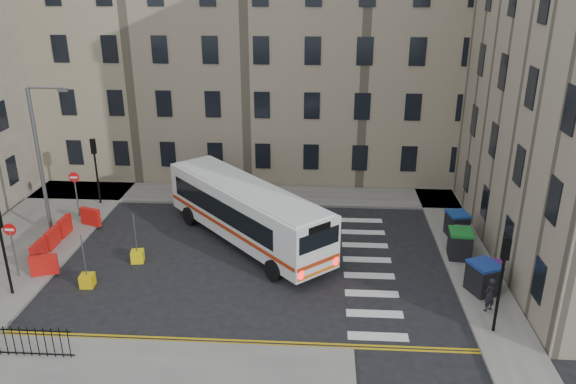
# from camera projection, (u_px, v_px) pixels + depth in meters

# --- Properties ---
(ground) EXTENTS (120.00, 120.00, 0.00)m
(ground) POSITION_uv_depth(u_px,v_px,m) (287.00, 261.00, 28.03)
(ground) COLOR black
(ground) RESTS_ON ground
(pavement_north) EXTENTS (36.00, 3.20, 0.15)m
(pavement_north) POSITION_uv_depth(u_px,v_px,m) (203.00, 194.00, 36.35)
(pavement_north) COLOR slate
(pavement_north) RESTS_ON ground
(pavement_east) EXTENTS (2.40, 26.00, 0.15)m
(pavement_east) POSITION_uv_depth(u_px,v_px,m) (453.00, 230.00, 31.20)
(pavement_east) COLOR slate
(pavement_east) RESTS_ON ground
(pavement_west) EXTENTS (6.00, 22.00, 0.15)m
(pavement_west) POSITION_uv_depth(u_px,v_px,m) (25.00, 243.00, 29.76)
(pavement_west) COLOR slate
(pavement_west) RESTS_ON ground
(terrace_north) EXTENTS (38.30, 10.80, 17.20)m
(terrace_north) POSITION_uv_depth(u_px,v_px,m) (203.00, 46.00, 39.70)
(terrace_north) COLOR gray
(terrace_north) RESTS_ON ground
(traffic_light_east) EXTENTS (0.28, 0.22, 4.10)m
(traffic_light_east) POSITION_uv_depth(u_px,v_px,m) (503.00, 270.00, 21.37)
(traffic_light_east) COLOR black
(traffic_light_east) RESTS_ON pavement_east
(traffic_light_nw) EXTENTS (0.28, 0.22, 4.10)m
(traffic_light_nw) POSITION_uv_depth(u_px,v_px,m) (95.00, 161.00, 33.73)
(traffic_light_nw) COLOR black
(traffic_light_nw) RESTS_ON pavement_west
(traffic_light_sw) EXTENTS (0.28, 0.22, 4.10)m
(traffic_light_sw) POSITION_uv_depth(u_px,v_px,m) (1.00, 238.00, 23.97)
(traffic_light_sw) COLOR black
(traffic_light_sw) RESTS_ON pavement_west
(streetlamp) EXTENTS (0.50, 0.22, 8.14)m
(streetlamp) POSITION_uv_depth(u_px,v_px,m) (40.00, 161.00, 29.07)
(streetlamp) COLOR #595B5E
(streetlamp) RESTS_ON pavement_west
(no_entry_north) EXTENTS (0.60, 0.08, 3.00)m
(no_entry_north) POSITION_uv_depth(u_px,v_px,m) (75.00, 185.00, 32.19)
(no_entry_north) COLOR #595B5E
(no_entry_north) RESTS_ON pavement_west
(no_entry_south) EXTENTS (0.60, 0.08, 3.00)m
(no_entry_south) POSITION_uv_depth(u_px,v_px,m) (12.00, 239.00, 25.69)
(no_entry_south) COLOR #595B5E
(no_entry_south) RESTS_ON pavement_west
(roadworks_barriers) EXTENTS (1.66, 6.26, 1.00)m
(roadworks_barriers) POSITION_uv_depth(u_px,v_px,m) (59.00, 238.00, 28.95)
(roadworks_barriers) COLOR red
(roadworks_barriers) RESTS_ON pavement_west
(bus) EXTENTS (9.68, 10.37, 3.15)m
(bus) POSITION_uv_depth(u_px,v_px,m) (246.00, 211.00, 29.39)
(bus) COLOR silver
(bus) RESTS_ON ground
(wheelie_bin_a) EXTENTS (1.54, 1.63, 1.42)m
(wheelie_bin_a) POSITION_uv_depth(u_px,v_px,m) (483.00, 277.00, 24.83)
(wheelie_bin_a) COLOR black
(wheelie_bin_a) RESTS_ON pavement_east
(wheelie_bin_b) EXTENTS (1.25, 1.35, 1.25)m
(wheelie_bin_b) POSITION_uv_depth(u_px,v_px,m) (489.00, 275.00, 25.17)
(wheelie_bin_b) COLOR black
(wheelie_bin_b) RESTS_ON pavement_east
(wheelie_bin_c) EXTENTS (1.23, 1.38, 1.42)m
(wheelie_bin_c) POSITION_uv_depth(u_px,v_px,m) (460.00, 244.00, 27.91)
(wheelie_bin_c) COLOR black
(wheelie_bin_c) RESTS_ON pavement_east
(wheelie_bin_d) EXTENTS (0.99, 1.11, 1.14)m
(wheelie_bin_d) POSITION_uv_depth(u_px,v_px,m) (463.00, 239.00, 28.74)
(wheelie_bin_d) COLOR black
(wheelie_bin_d) RESTS_ON pavement_east
(wheelie_bin_e) EXTENTS (1.25, 1.38, 1.33)m
(wheelie_bin_e) POSITION_uv_depth(u_px,v_px,m) (457.00, 224.00, 30.21)
(wheelie_bin_e) COLOR black
(wheelie_bin_e) RESTS_ON pavement_east
(pedestrian) EXTENTS (0.67, 0.62, 1.53)m
(pedestrian) POSITION_uv_depth(u_px,v_px,m) (490.00, 295.00, 23.41)
(pedestrian) COLOR black
(pedestrian) RESTS_ON pavement_east
(bollard_yellow) EXTENTS (0.69, 0.69, 0.60)m
(bollard_yellow) POSITION_uv_depth(u_px,v_px,m) (138.00, 256.00, 27.88)
(bollard_yellow) COLOR yellow
(bollard_yellow) RESTS_ON ground
(bollard_chevron) EXTENTS (0.64, 0.64, 0.60)m
(bollard_chevron) POSITION_uv_depth(u_px,v_px,m) (87.00, 280.00, 25.69)
(bollard_chevron) COLOR gold
(bollard_chevron) RESTS_ON ground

